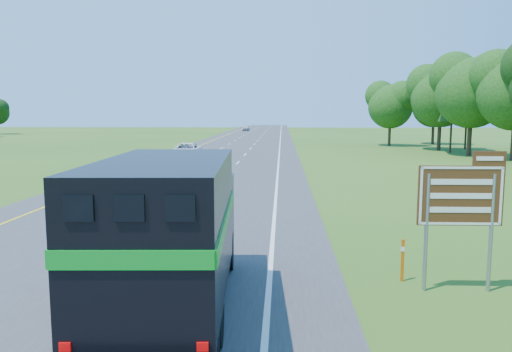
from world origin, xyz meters
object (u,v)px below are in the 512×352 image
object	(u,v)px
horse_truck	(171,231)
white_suv	(186,151)
far_car	(246,128)
exit_sign	(462,201)

from	to	relation	value
horse_truck	white_suv	xyz separation A→B (m)	(-6.98, 37.81, -1.11)
far_car	exit_sign	size ratio (longest dim) A/B	1.18
horse_truck	white_suv	bearing A→B (deg)	97.25
horse_truck	exit_sign	distance (m)	7.17
far_car	exit_sign	bearing A→B (deg)	-83.77
horse_truck	far_car	xyz separation A→B (m)	(-6.74, 115.55, -1.17)
horse_truck	exit_sign	xyz separation A→B (m)	(6.90, 1.91, 0.39)
white_suv	far_car	bearing A→B (deg)	88.32
white_suv	exit_sign	world-z (taller)	exit_sign
horse_truck	far_car	world-z (taller)	horse_truck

